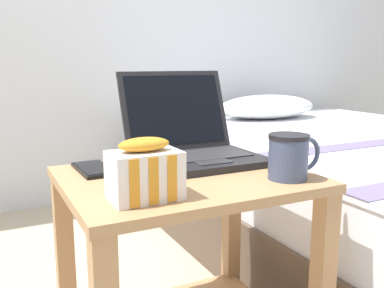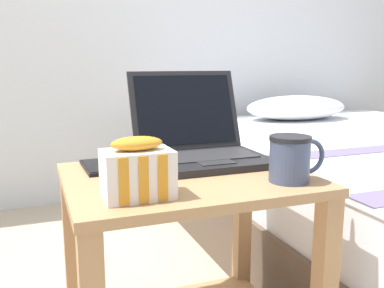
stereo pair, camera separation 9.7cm
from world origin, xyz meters
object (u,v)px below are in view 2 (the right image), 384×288
(laptop, at_px, (199,143))
(cell_phone, at_px, (99,167))
(snack_bag, at_px, (138,171))
(mug_front_left, at_px, (291,156))

(laptop, height_order, cell_phone, laptop)
(cell_phone, bearing_deg, laptop, 0.28)
(snack_bag, bearing_deg, mug_front_left, -1.11)
(snack_bag, bearing_deg, cell_phone, 97.87)
(laptop, distance_m, snack_bag, 0.35)
(laptop, distance_m, cell_phone, 0.27)
(laptop, bearing_deg, mug_front_left, -67.31)
(laptop, bearing_deg, cell_phone, -179.72)
(mug_front_left, relative_size, snack_bag, 1.00)
(mug_front_left, xyz_separation_m, cell_phone, (-0.38, 0.27, -0.05))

